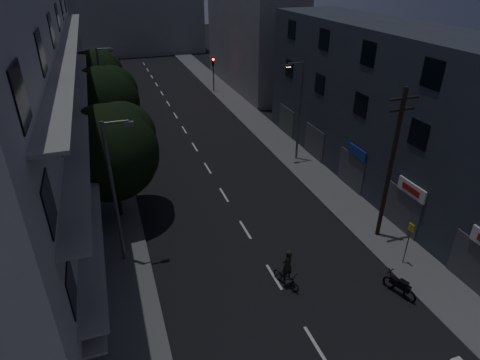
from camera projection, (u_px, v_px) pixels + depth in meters
ground at (193, 145)px, 36.49m from camera, size 160.00×160.00×0.00m
sidewalk_left at (108, 155)px, 34.30m from camera, size 3.00×90.00×0.15m
sidewalk_right at (269, 134)px, 38.61m from camera, size 3.00×90.00×0.15m
lane_markings at (180, 122)px, 41.68m from camera, size 0.15×60.50×0.01m
building_left at (18, 107)px, 23.90m from camera, size 7.00×36.00×14.00m
building_right at (392, 110)px, 28.17m from camera, size 6.19×28.00×11.00m
building_far_left at (49, 25)px, 48.36m from camera, size 6.00×20.00×16.00m
building_far_right at (252, 35)px, 50.98m from camera, size 6.00×20.00×13.00m
building_far_end at (134, 24)px, 71.52m from camera, size 24.00×8.00×10.00m
tree_near at (110, 149)px, 24.01m from camera, size 5.95×5.95×7.34m
tree_mid at (103, 101)px, 32.59m from camera, size 5.96×5.96×7.34m
tree_far at (94, 79)px, 38.63m from camera, size 5.90×5.90×7.29m
traffic_signal_far_right at (213, 68)px, 50.00m from camera, size 0.28×0.37×4.10m
traffic_signal_far_left at (105, 76)px, 46.46m from camera, size 0.28×0.37×4.10m
street_lamp_left_near at (115, 188)px, 20.15m from camera, size 1.51×0.25×8.00m
street_lamp_right at (298, 107)px, 31.51m from camera, size 1.51×0.25×8.00m
street_lamp_left_far at (104, 88)px, 36.24m from camera, size 1.51×0.25×8.00m
utility_pole at (391, 164)px, 21.96m from camera, size 1.80×0.24×9.00m
bus_stop_sign at (409, 237)px, 21.08m from camera, size 0.06×0.35×2.52m
motorcycle at (400, 287)px, 19.81m from camera, size 0.79×1.81×1.20m
cyclist at (287, 274)px, 20.21m from camera, size 1.21×1.87×2.24m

